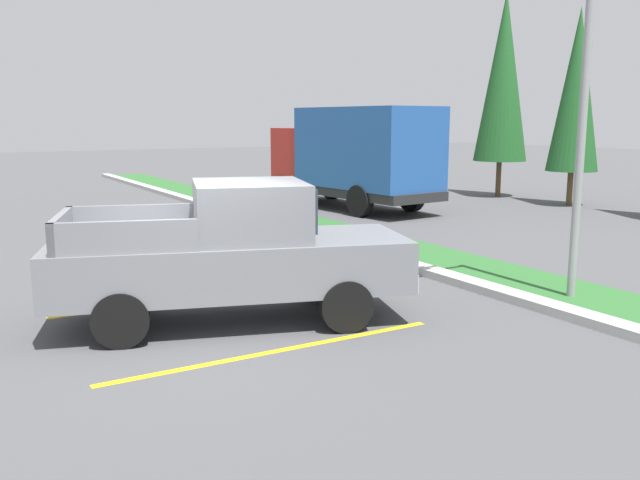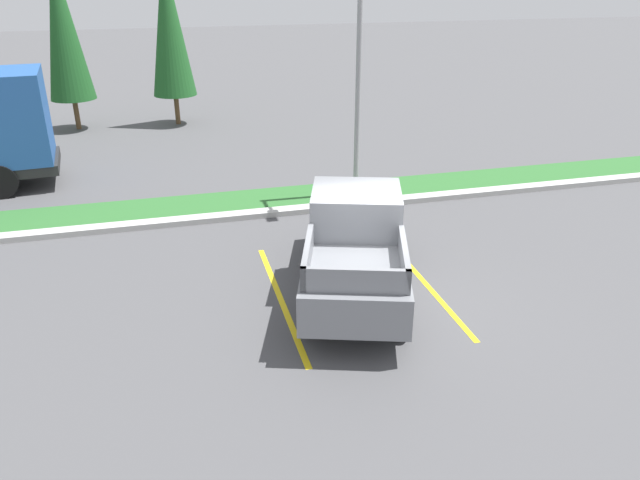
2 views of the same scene
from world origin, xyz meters
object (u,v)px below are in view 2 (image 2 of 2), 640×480
at_px(street_light, 361,65).
at_px(cypress_tree_left_inner, 62,26).
at_px(pickup_truck_main, 355,244).
at_px(cypress_tree_center, 169,25).

distance_m(street_light, cypress_tree_left_inner, 13.60).
bearing_deg(street_light, cypress_tree_left_inner, 129.10).
height_order(pickup_truck_main, street_light, street_light).
bearing_deg(pickup_truck_main, cypress_tree_center, 100.31).
relative_size(pickup_truck_main, street_light, 0.87).
distance_m(cypress_tree_left_inner, cypress_tree_center, 3.99).
bearing_deg(cypress_tree_center, street_light, -66.21).
height_order(street_light, cypress_tree_left_inner, cypress_tree_left_inner).
relative_size(street_light, cypress_tree_left_inner, 0.94).
xyz_separation_m(cypress_tree_left_inner, cypress_tree_center, (3.99, -0.15, -0.01)).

